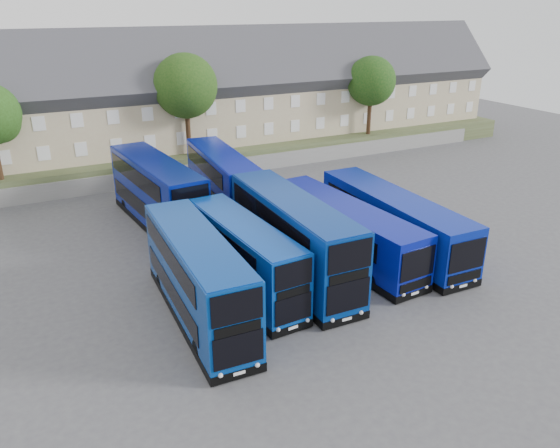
{
  "coord_description": "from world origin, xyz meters",
  "views": [
    {
      "loc": [
        -13.12,
        -22.7,
        15.26
      ],
      "look_at": [
        1.45,
        5.81,
        2.2
      ],
      "focal_mm": 35.0,
      "sensor_mm": 36.0,
      "label": 1
    }
  ],
  "objects": [
    {
      "name": "dd_front_right",
      "position": [
        0.81,
        2.92,
        2.39
      ],
      "size": [
        3.06,
        12.26,
        4.85
      ],
      "rotation": [
        0.0,
        0.0,
        -0.02
      ],
      "color": "navy",
      "rests_on": "ground"
    },
    {
      "name": "terrace_row",
      "position": [
        6.0,
        30.0,
        6.6
      ],
      "size": [
        66.0,
        10.4,
        11.2
      ],
      "color": "tan",
      "rests_on": "earth_bank"
    },
    {
      "name": "ground",
      "position": [
        0.0,
        0.0,
        0.0
      ],
      "size": [
        120.0,
        120.0,
        0.0
      ],
      "primitive_type": "plane",
      "color": "#49494E",
      "rests_on": "ground"
    },
    {
      "name": "earth_bank",
      "position": [
        0.0,
        34.0,
        1.0
      ],
      "size": [
        80.0,
        20.0,
        2.0
      ],
      "primitive_type": "cube",
      "color": "#424929",
      "rests_on": "ground"
    },
    {
      "name": "dd_front_mid",
      "position": [
        -2.44,
        2.56,
        2.02
      ],
      "size": [
        3.02,
        10.51,
        4.13
      ],
      "rotation": [
        0.0,
        0.0,
        0.06
      ],
      "color": "#083CA2",
      "rests_on": "ground"
    },
    {
      "name": "dd_rear_right",
      "position": [
        1.3,
        15.23,
        2.26
      ],
      "size": [
        3.43,
        11.69,
        4.59
      ],
      "rotation": [
        0.0,
        0.0,
        -0.07
      ],
      "color": "#0918A8",
      "rests_on": "ground"
    },
    {
      "name": "coach_east_b",
      "position": [
        8.62,
        3.5,
        1.81
      ],
      "size": [
        3.14,
        13.56,
        3.69
      ],
      "rotation": [
        0.0,
        0.0,
        -0.02
      ],
      "color": "#081D98",
      "rests_on": "ground"
    },
    {
      "name": "dd_front_left",
      "position": [
        -5.67,
        1.0,
        2.23
      ],
      "size": [
        3.03,
        11.5,
        4.53
      ],
      "rotation": [
        0.0,
        0.0,
        -0.04
      ],
      "color": "navy",
      "rests_on": "ground"
    },
    {
      "name": "tree_east",
      "position": [
        22.15,
        25.1,
        7.39
      ],
      "size": [
        5.12,
        5.12,
        8.16
      ],
      "color": "#382314",
      "rests_on": "earth_bank"
    },
    {
      "name": "tree_mid",
      "position": [
        2.15,
        25.6,
        8.07
      ],
      "size": [
        5.76,
        5.76,
        9.18
      ],
      "color": "#382314",
      "rests_on": "earth_bank"
    },
    {
      "name": "dd_rear_left",
      "position": [
        -4.07,
        14.39,
        2.4
      ],
      "size": [
        3.94,
        12.46,
        4.87
      ],
      "rotation": [
        0.0,
        0.0,
        0.09
      ],
      "color": "navy",
      "rests_on": "ground"
    },
    {
      "name": "retaining_wall",
      "position": [
        0.0,
        24.0,
        0.75
      ],
      "size": [
        70.0,
        0.4,
        1.5
      ],
      "primitive_type": "cube",
      "color": "slate",
      "rests_on": "ground"
    },
    {
      "name": "coach_east_a",
      "position": [
        5.03,
        3.82,
        1.74
      ],
      "size": [
        3.62,
        13.14,
        3.55
      ],
      "rotation": [
        0.0,
        0.0,
        0.07
      ],
      "color": "#081599",
      "rests_on": "ground"
    },
    {
      "name": "tree_far",
      "position": [
        28.15,
        32.1,
        7.73
      ],
      "size": [
        5.44,
        5.44,
        8.67
      ],
      "color": "#382314",
      "rests_on": "earth_bank"
    }
  ]
}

